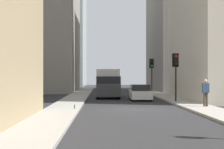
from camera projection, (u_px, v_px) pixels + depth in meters
name	position (u px, v px, depth m)	size (l,w,h in m)	color
ground_plane	(133.00, 109.00, 24.13)	(135.00, 135.00, 0.00)	#262628
sidewalk_right	(64.00, 108.00, 24.00)	(90.00, 2.20, 0.14)	gray
sidewalk_left	(201.00, 108.00, 24.26)	(90.00, 2.20, 0.14)	gray
building_left_far	(187.00, 7.00, 54.80)	(17.57, 10.00, 24.87)	gray
building_right_far	(41.00, 9.00, 52.03)	(16.69, 10.50, 23.31)	gray
delivery_truck	(108.00, 83.00, 36.87)	(6.46, 2.25, 2.84)	silver
sedan_white	(140.00, 93.00, 32.99)	(4.30, 1.78, 1.42)	silver
traffic_light_midblock	(176.00, 66.00, 29.59)	(0.43, 0.52, 3.86)	black
traffic_light_far_junction	(152.00, 68.00, 43.34)	(0.43, 0.52, 4.08)	black
pedestrian	(206.00, 92.00, 24.66)	(0.26, 0.44, 1.81)	#473D33
discarded_bottle	(75.00, 107.00, 22.90)	(0.07, 0.07, 0.27)	#236033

